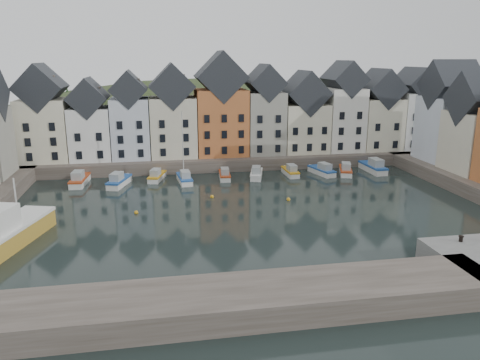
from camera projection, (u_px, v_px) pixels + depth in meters
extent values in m
plane|color=black|center=(252.00, 215.00, 57.16)|extent=(260.00, 260.00, 0.00)
cube|color=#443C34|center=(219.00, 157.00, 85.45)|extent=(90.00, 16.00, 2.00)
cube|color=#443C34|center=(179.00, 307.00, 34.27)|extent=(50.00, 6.00, 2.00)
ellipsoid|color=#29371B|center=(206.00, 211.00, 115.06)|extent=(153.60, 70.40, 64.00)
sphere|color=black|center=(142.00, 105.00, 101.05)|extent=(5.77, 5.77, 5.77)
sphere|color=black|center=(301.00, 100.00, 117.11)|extent=(5.27, 5.27, 5.27)
sphere|color=black|center=(337.00, 103.00, 112.11)|extent=(5.07, 5.07, 5.07)
sphere|color=black|center=(265.00, 104.00, 110.10)|extent=(5.01, 5.01, 5.01)
sphere|color=black|center=(34.00, 114.00, 102.97)|extent=(3.94, 3.94, 3.94)
sphere|color=black|center=(315.00, 101.00, 117.24)|extent=(5.21, 5.21, 5.21)
sphere|color=black|center=(211.00, 102.00, 111.18)|extent=(5.45, 5.45, 5.45)
sphere|color=black|center=(371.00, 108.00, 107.70)|extent=(4.49, 4.49, 4.49)
cube|color=beige|center=(45.00, 130.00, 77.07)|extent=(7.67, 8.00, 10.07)
cube|color=black|center=(41.00, 87.00, 75.29)|extent=(7.67, 8.16, 7.67)
cube|color=white|center=(92.00, 133.00, 78.48)|extent=(6.56, 8.00, 8.61)
cube|color=black|center=(89.00, 97.00, 76.97)|extent=(6.56, 8.16, 6.56)
cube|color=silver|center=(131.00, 128.00, 79.41)|extent=(6.20, 8.00, 10.02)
cube|color=black|center=(129.00, 89.00, 77.74)|extent=(6.20, 8.16, 6.20)
cube|color=beige|center=(173.00, 127.00, 80.60)|extent=(7.70, 8.00, 10.08)
cube|color=black|center=(172.00, 86.00, 78.83)|extent=(7.70, 8.16, 7.70)
cube|color=#BB6635|center=(221.00, 122.00, 81.86)|extent=(8.69, 8.00, 11.28)
cube|color=black|center=(220.00, 77.00, 79.87)|extent=(8.69, 8.16, 8.69)
cube|color=gray|center=(264.00, 122.00, 83.23)|extent=(6.43, 8.00, 10.78)
cube|color=black|center=(264.00, 83.00, 81.45)|extent=(6.43, 8.16, 6.43)
cube|color=beige|center=(303.00, 128.00, 84.75)|extent=(7.88, 8.00, 8.56)
cube|color=black|center=(304.00, 93.00, 83.16)|extent=(7.88, 8.16, 7.88)
cube|color=white|center=(342.00, 119.00, 85.65)|extent=(6.50, 8.00, 11.27)
cube|color=black|center=(344.00, 79.00, 83.80)|extent=(6.50, 8.16, 6.50)
cube|color=beige|center=(377.00, 124.00, 87.09)|extent=(7.23, 8.00, 9.32)
cube|color=black|center=(380.00, 88.00, 85.44)|extent=(7.23, 8.16, 7.23)
cube|color=white|center=(411.00, 120.00, 88.12)|extent=(6.18, 8.00, 10.32)
cube|color=black|center=(415.00, 84.00, 86.41)|extent=(6.18, 8.16, 6.18)
cube|color=silver|center=(447.00, 129.00, 76.89)|extent=(7.47, 8.00, 10.38)
cube|color=black|center=(452.00, 85.00, 75.06)|extent=(7.62, 8.00, 8.00)
cube|color=beige|center=(478.00, 142.00, 69.46)|extent=(8.14, 8.00, 8.89)
sphere|color=#C88C17|center=(212.00, 197.00, 64.05)|extent=(0.50, 0.50, 0.50)
sphere|color=#C88C17|center=(288.00, 199.00, 62.89)|extent=(0.50, 0.50, 0.50)
sphere|color=#C88C17|center=(136.00, 212.00, 57.60)|extent=(0.50, 0.50, 0.50)
cube|color=silver|center=(80.00, 182.00, 70.78)|extent=(2.37, 6.42, 1.15)
cube|color=#A63B17|center=(80.00, 178.00, 70.62)|extent=(2.48, 6.55, 0.26)
cube|color=#92999A|center=(78.00, 175.00, 69.55)|extent=(1.66, 2.62, 1.26)
cube|color=silver|center=(119.00, 183.00, 70.16)|extent=(3.48, 6.35, 1.12)
cube|color=#204D97|center=(119.00, 179.00, 70.00)|extent=(3.61, 6.50, 0.25)
cube|color=#92999A|center=(117.00, 177.00, 68.97)|extent=(2.05, 2.74, 1.22)
cube|color=silver|center=(157.00, 178.00, 73.38)|extent=(3.00, 5.59, 0.98)
cube|color=#C88C17|center=(157.00, 175.00, 73.24)|extent=(3.11, 5.72, 0.22)
cube|color=#92999A|center=(156.00, 172.00, 72.33)|extent=(1.78, 2.40, 1.07)
cube|color=silver|center=(184.00, 180.00, 71.89)|extent=(2.20, 5.78, 1.04)
cube|color=#204D97|center=(184.00, 177.00, 71.74)|extent=(2.30, 5.90, 0.24)
cube|color=#92999A|center=(185.00, 174.00, 70.81)|extent=(1.52, 2.37, 1.13)
cylinder|color=silver|center=(183.00, 146.00, 71.05)|extent=(0.13, 0.13, 10.36)
cube|color=silver|center=(225.00, 177.00, 74.20)|extent=(1.99, 5.34, 0.96)
cube|color=#A63B17|center=(225.00, 173.00, 74.07)|extent=(2.09, 5.45, 0.22)
cube|color=#92999A|center=(225.00, 171.00, 73.18)|extent=(1.39, 2.18, 1.05)
cube|color=silver|center=(256.00, 175.00, 74.79)|extent=(3.06, 5.86, 1.03)
cube|color=silver|center=(256.00, 172.00, 74.65)|extent=(3.18, 5.99, 0.23)
cube|color=#92999A|center=(256.00, 170.00, 73.69)|extent=(1.84, 2.50, 1.12)
cube|color=silver|center=(290.00, 173.00, 76.37)|extent=(1.68, 5.37, 0.98)
cube|color=#C88C17|center=(290.00, 170.00, 76.23)|extent=(1.77, 5.48, 0.22)
cube|color=#92999A|center=(292.00, 168.00, 75.33)|extent=(1.28, 2.16, 1.07)
cube|color=silver|center=(321.00, 172.00, 76.83)|extent=(3.12, 6.00, 1.05)
cube|color=#204D97|center=(322.00, 169.00, 76.69)|extent=(3.24, 6.13, 0.24)
cube|color=#92999A|center=(325.00, 167.00, 75.78)|extent=(1.88, 2.56, 1.15)
cube|color=silver|center=(345.00, 172.00, 77.05)|extent=(3.49, 6.02, 1.06)
cube|color=#A63B17|center=(346.00, 169.00, 76.90)|extent=(3.62, 6.16, 0.24)
cube|color=#92999A|center=(346.00, 166.00, 75.93)|extent=(2.02, 2.62, 1.15)
cube|color=silver|center=(373.00, 169.00, 78.63)|extent=(2.18, 6.81, 1.24)
cube|color=#204D97|center=(373.00, 165.00, 78.46)|extent=(2.30, 6.95, 0.28)
cube|color=#92999A|center=(376.00, 163.00, 77.32)|extent=(1.64, 2.74, 1.35)
cube|color=#B0892F|center=(8.00, 239.00, 47.62)|extent=(7.04, 13.67, 2.20)
cube|color=silver|center=(6.00, 228.00, 47.31)|extent=(7.18, 13.80, 0.33)
cylinder|color=silver|center=(16.00, 199.00, 48.81)|extent=(0.18, 0.18, 4.40)
cylinder|color=black|center=(461.00, 239.00, 43.68)|extent=(0.36, 0.36, 0.50)
cylinder|color=black|center=(461.00, 236.00, 43.61)|extent=(0.48, 0.48, 0.08)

